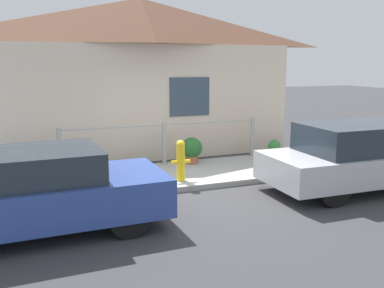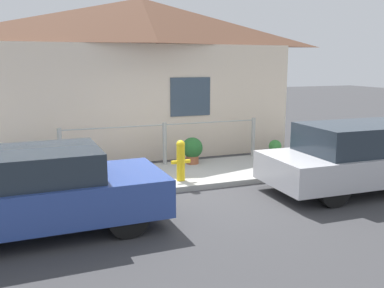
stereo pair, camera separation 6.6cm
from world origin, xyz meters
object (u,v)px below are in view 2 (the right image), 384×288
potted_plant_corner (275,147)px  car_right (365,157)px  car_left (38,191)px  potted_plant_near_hydrant (192,149)px  potted_plant_by_fence (29,164)px  fire_hydrant (181,160)px

potted_plant_corner → car_right: bearing=-84.3°
car_left → potted_plant_near_hydrant: size_ratio=5.86×
potted_plant_by_fence → car_right: bearing=-25.0°
car_left → potted_plant_near_hydrant: car_left is taller
fire_hydrant → potted_plant_near_hydrant: 1.53m
car_right → potted_plant_near_hydrant: (-2.60, 2.86, -0.21)m
potted_plant_near_hydrant → potted_plant_by_fence: size_ratio=1.27×
potted_plant_by_fence → potted_plant_corner: size_ratio=1.18×
car_left → fire_hydrant: 3.21m
potted_plant_by_fence → potted_plant_near_hydrant: bearing=-1.2°
car_left → potted_plant_corner: bearing=24.7°
car_right → fire_hydrant: car_right is taller
car_left → potted_plant_by_fence: (-0.12, 2.94, -0.25)m
car_left → potted_plant_corner: car_left is taller
car_right → potted_plant_corner: bearing=96.9°
car_right → fire_hydrant: 3.70m
potted_plant_by_fence → potted_plant_corner: potted_plant_by_fence is taller
potted_plant_by_fence → potted_plant_corner: bearing=-0.7°
potted_plant_near_hydrant → car_left: bearing=-141.3°
car_right → car_left: bearing=-178.8°
potted_plant_near_hydrant → potted_plant_by_fence: 3.70m
car_left → potted_plant_near_hydrant: bearing=37.4°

